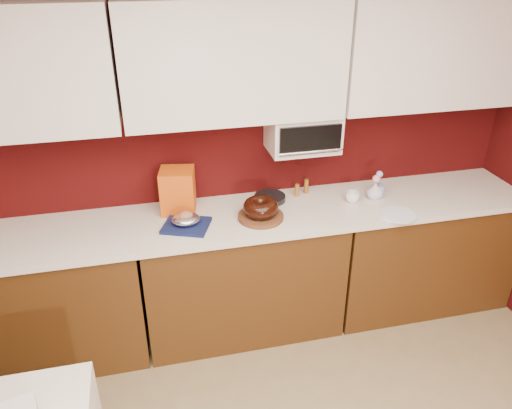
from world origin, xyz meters
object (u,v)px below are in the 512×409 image
(foil_ham_nest, at_px, (186,219))
(bundt_cake, at_px, (261,207))
(pandoro_box, at_px, (178,191))
(coffee_mug, at_px, (353,196))
(toaster_oven, at_px, (303,131))
(blue_jar, at_px, (379,191))
(flower_vase, at_px, (375,190))

(foil_ham_nest, bearing_deg, bundt_cake, -0.30)
(pandoro_box, bearing_deg, coffee_mug, 3.67)
(foil_ham_nest, bearing_deg, toaster_oven, 16.11)
(pandoro_box, relative_size, blue_jar, 3.15)
(foil_ham_nest, bearing_deg, flower_vase, 4.06)
(pandoro_box, relative_size, flower_vase, 2.20)
(foil_ham_nest, distance_m, coffee_mug, 1.14)
(bundt_cake, distance_m, flower_vase, 0.83)
(pandoro_box, bearing_deg, foil_ham_nest, -73.85)
(blue_jar, xyz_separation_m, flower_vase, (-0.04, -0.01, 0.02))
(foil_ham_nest, relative_size, blue_jar, 1.88)
(blue_jar, bearing_deg, pandoro_box, 175.13)
(foil_ham_nest, xyz_separation_m, pandoro_box, (-0.02, 0.22, 0.09))
(coffee_mug, height_order, blue_jar, blue_jar)
(toaster_oven, distance_m, flower_vase, 0.65)
(foil_ham_nest, xyz_separation_m, blue_jar, (1.34, 0.11, -0.01))
(flower_vase, bearing_deg, coffee_mug, -175.86)
(blue_jar, bearing_deg, coffee_mug, -172.65)
(toaster_oven, xyz_separation_m, blue_jar, (0.53, -0.13, -0.43))
(bundt_cake, xyz_separation_m, coffee_mug, (0.66, 0.08, -0.04))
(foil_ham_nest, height_order, blue_jar, blue_jar)
(toaster_oven, relative_size, blue_jar, 4.87)
(toaster_oven, height_order, bundt_cake, toaster_oven)
(coffee_mug, bearing_deg, foil_ham_nest, -175.95)
(toaster_oven, height_order, blue_jar, toaster_oven)
(bundt_cake, xyz_separation_m, blue_jar, (0.87, 0.11, -0.03))
(pandoro_box, xyz_separation_m, blue_jar, (1.36, -0.12, -0.10))
(bundt_cake, xyz_separation_m, flower_vase, (0.83, 0.09, -0.01))
(foil_ham_nest, relative_size, flower_vase, 1.31)
(bundt_cake, relative_size, coffee_mug, 2.55)
(bundt_cake, height_order, pandoro_box, pandoro_box)
(coffee_mug, bearing_deg, toaster_oven, 154.61)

